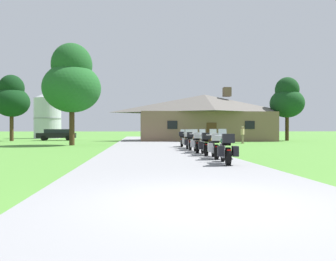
# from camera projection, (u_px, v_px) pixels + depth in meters

# --- Properties ---
(ground_plane) EXTENTS (500.00, 500.00, 0.00)m
(ground_plane) POSITION_uv_depth(u_px,v_px,m) (153.00, 147.00, 25.88)
(ground_plane) COLOR #4C8433
(asphalt_driveway) EXTENTS (6.40, 80.00, 0.06)m
(asphalt_driveway) POSITION_uv_depth(u_px,v_px,m) (154.00, 148.00, 23.89)
(asphalt_driveway) COLOR gray
(asphalt_driveway) RESTS_ON ground
(motorcycle_green_nearest_to_camera) EXTENTS (0.87, 2.08, 1.30)m
(motorcycle_green_nearest_to_camera) POSITION_uv_depth(u_px,v_px,m) (226.00, 149.00, 12.46)
(motorcycle_green_nearest_to_camera) COLOR black
(motorcycle_green_nearest_to_camera) RESTS_ON asphalt_driveway
(motorcycle_yellow_second_in_row) EXTENTS (0.88, 2.08, 1.30)m
(motorcycle_yellow_second_in_row) POSITION_uv_depth(u_px,v_px,m) (215.00, 146.00, 14.84)
(motorcycle_yellow_second_in_row) COLOR black
(motorcycle_yellow_second_in_row) RESTS_ON asphalt_driveway
(motorcycle_silver_third_in_row) EXTENTS (0.80, 2.08, 1.30)m
(motorcycle_silver_third_in_row) POSITION_uv_depth(u_px,v_px,m) (205.00, 144.00, 16.94)
(motorcycle_silver_third_in_row) COLOR black
(motorcycle_silver_third_in_row) RESTS_ON asphalt_driveway
(motorcycle_orange_fourth_in_row) EXTENTS (0.81, 2.08, 1.30)m
(motorcycle_orange_fourth_in_row) POSITION_uv_depth(u_px,v_px,m) (197.00, 143.00, 18.84)
(motorcycle_orange_fourth_in_row) COLOR black
(motorcycle_orange_fourth_in_row) RESTS_ON asphalt_driveway
(motorcycle_yellow_fifth_in_row) EXTENTS (0.88, 2.08, 1.30)m
(motorcycle_yellow_fifth_in_row) POSITION_uv_depth(u_px,v_px,m) (190.00, 141.00, 21.10)
(motorcycle_yellow_fifth_in_row) COLOR black
(motorcycle_yellow_fifth_in_row) RESTS_ON asphalt_driveway
(motorcycle_silver_sixth_in_row) EXTENTS (0.93, 2.07, 1.30)m
(motorcycle_silver_sixth_in_row) POSITION_uv_depth(u_px,v_px,m) (187.00, 140.00, 23.05)
(motorcycle_silver_sixth_in_row) COLOR black
(motorcycle_silver_sixth_in_row) RESTS_ON asphalt_driveway
(motorcycle_white_farthest_in_row) EXTENTS (0.80, 2.07, 1.30)m
(motorcycle_white_farthest_in_row) POSITION_uv_depth(u_px,v_px,m) (182.00, 139.00, 25.23)
(motorcycle_white_farthest_in_row) COLOR black
(motorcycle_white_farthest_in_row) RESTS_ON asphalt_driveway
(stone_lodge) EXTENTS (16.31, 8.18, 6.48)m
(stone_lodge) POSITION_uv_depth(u_px,v_px,m) (205.00, 117.00, 40.96)
(stone_lodge) COLOR brown
(stone_lodge) RESTS_ON ground
(bystander_tan_shirt_near_lodge) EXTENTS (0.42, 0.42, 1.69)m
(bystander_tan_shirt_near_lodge) POSITION_uv_depth(u_px,v_px,m) (243.00, 134.00, 32.38)
(bystander_tan_shirt_near_lodge) COLOR #75664C
(bystander_tan_shirt_near_lodge) RESTS_ON ground
(bystander_white_shirt_beside_signpost) EXTENTS (0.42, 0.41, 1.69)m
(bystander_white_shirt_beside_signpost) POSITION_uv_depth(u_px,v_px,m) (243.00, 134.00, 33.80)
(bystander_white_shirt_beside_signpost) COLOR navy
(bystander_white_shirt_beside_signpost) RESTS_ON ground
(tree_left_far) EXTENTS (4.12, 4.12, 7.79)m
(tree_left_far) POSITION_uv_depth(u_px,v_px,m) (12.00, 98.00, 39.81)
(tree_left_far) COLOR #422D19
(tree_left_far) RESTS_ON ground
(tree_right_of_lodge) EXTENTS (4.11, 4.11, 7.75)m
(tree_right_of_lodge) POSITION_uv_depth(u_px,v_px,m) (287.00, 99.00, 41.34)
(tree_right_of_lodge) COLOR #422D19
(tree_right_of_lodge) RESTS_ON ground
(tree_left_near) EXTENTS (4.90, 4.90, 8.67)m
(tree_left_near) POSITION_uv_depth(u_px,v_px,m) (72.00, 81.00, 28.77)
(tree_left_near) COLOR #422D19
(tree_left_near) RESTS_ON ground
(metal_silo_distant) EXTENTS (4.15, 4.15, 7.16)m
(metal_silo_distant) POSITION_uv_depth(u_px,v_px,m) (48.00, 115.00, 52.10)
(metal_silo_distant) COLOR #B2B7BC
(metal_silo_distant) RESTS_ON ground
(parked_black_suv_far_left) EXTENTS (4.78, 2.35, 1.40)m
(parked_black_suv_far_left) POSITION_uv_depth(u_px,v_px,m) (57.00, 134.00, 41.88)
(parked_black_suv_far_left) COLOR black
(parked_black_suv_far_left) RESTS_ON ground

